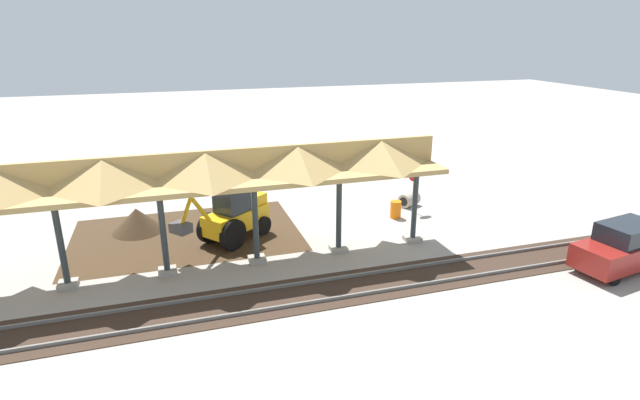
# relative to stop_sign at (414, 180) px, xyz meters

# --- Properties ---
(ground_plane) EXTENTS (120.00, 120.00, 0.00)m
(ground_plane) POSITION_rel_stop_sign_xyz_m (3.13, -0.44, -1.78)
(ground_plane) COLOR #9E998E
(dirt_work_zone) EXTENTS (10.43, 7.00, 0.01)m
(dirt_work_zone) POSITION_rel_stop_sign_xyz_m (11.70, -0.32, -1.78)
(dirt_work_zone) COLOR #42301E
(dirt_work_zone) RESTS_ON ground
(platform_canopy) EXTENTS (19.31, 3.20, 4.90)m
(platform_canopy) POSITION_rel_stop_sign_xyz_m (10.86, 3.53, 2.39)
(platform_canopy) COLOR #9E998E
(platform_canopy) RESTS_ON ground
(rail_tracks) EXTENTS (60.00, 2.58, 0.15)m
(rail_tracks) POSITION_rel_stop_sign_xyz_m (3.13, 6.79, -1.75)
(rail_tracks) COLOR slate
(rail_tracks) RESTS_ON ground
(stop_sign) EXTENTS (0.74, 0.23, 2.46)m
(stop_sign) POSITION_rel_stop_sign_xyz_m (0.00, 0.00, 0.00)
(stop_sign) COLOR gray
(stop_sign) RESTS_ON ground
(backhoe) EXTENTS (4.69, 4.03, 2.82)m
(backhoe) POSITION_rel_stop_sign_xyz_m (9.60, 0.93, -0.51)
(backhoe) COLOR #EAB214
(backhoe) RESTS_ON ground
(dirt_mound) EXTENTS (4.86, 4.86, 2.34)m
(dirt_mound) POSITION_rel_stop_sign_xyz_m (13.92, -1.48, -1.78)
(dirt_mound) COLOR #42301E
(dirt_mound) RESTS_ON ground
(concrete_pipe) EXTENTS (1.31, 1.19, 0.77)m
(concrete_pipe) POSITION_rel_stop_sign_xyz_m (-0.26, -0.87, -1.40)
(concrete_pipe) COLOR #9E9384
(concrete_pipe) RESTS_ON ground
(distant_parked_car) EXTENTS (4.43, 2.41, 1.98)m
(distant_parked_car) POSITION_rel_stop_sign_xyz_m (-4.90, 8.63, -0.79)
(distant_parked_car) COLOR maroon
(distant_parked_car) RESTS_ON ground
(traffic_barrel) EXTENTS (0.56, 0.56, 0.90)m
(traffic_barrel) POSITION_rel_stop_sign_xyz_m (1.25, 0.54, -1.33)
(traffic_barrel) COLOR orange
(traffic_barrel) RESTS_ON ground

